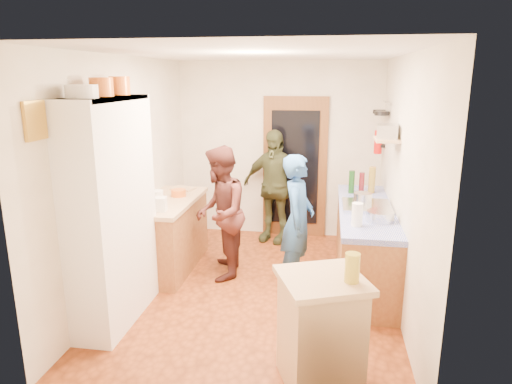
% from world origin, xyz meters
% --- Properties ---
extents(floor, '(3.00, 4.00, 0.02)m').
position_xyz_m(floor, '(0.00, 0.00, -0.01)').
color(floor, '#93431A').
rests_on(floor, ground).
extents(ceiling, '(3.00, 4.00, 0.02)m').
position_xyz_m(ceiling, '(0.00, 0.00, 2.61)').
color(ceiling, silver).
rests_on(ceiling, ground).
extents(wall_back, '(3.00, 0.02, 2.60)m').
position_xyz_m(wall_back, '(0.00, 2.01, 1.30)').
color(wall_back, silver).
rests_on(wall_back, ground).
extents(wall_front, '(3.00, 0.02, 2.60)m').
position_xyz_m(wall_front, '(0.00, -2.01, 1.30)').
color(wall_front, silver).
rests_on(wall_front, ground).
extents(wall_left, '(0.02, 4.00, 2.60)m').
position_xyz_m(wall_left, '(-1.51, 0.00, 1.30)').
color(wall_left, silver).
rests_on(wall_left, ground).
extents(wall_right, '(0.02, 4.00, 2.60)m').
position_xyz_m(wall_right, '(1.51, 0.00, 1.30)').
color(wall_right, silver).
rests_on(wall_right, ground).
extents(door_frame, '(0.95, 0.06, 2.10)m').
position_xyz_m(door_frame, '(0.25, 1.97, 1.05)').
color(door_frame, brown).
rests_on(door_frame, ground).
extents(door_glass, '(0.70, 0.02, 1.70)m').
position_xyz_m(door_glass, '(0.25, 1.94, 1.05)').
color(door_glass, black).
rests_on(door_glass, door_frame).
extents(hutch_body, '(0.40, 1.20, 2.20)m').
position_xyz_m(hutch_body, '(-1.30, -0.80, 1.10)').
color(hutch_body, white).
rests_on(hutch_body, ground).
extents(hutch_top_shelf, '(0.40, 1.14, 0.04)m').
position_xyz_m(hutch_top_shelf, '(-1.30, -0.80, 2.18)').
color(hutch_top_shelf, white).
rests_on(hutch_top_shelf, hutch_body).
extents(plate_stack, '(0.27, 0.27, 0.11)m').
position_xyz_m(plate_stack, '(-1.30, -1.15, 2.26)').
color(plate_stack, white).
rests_on(plate_stack, hutch_top_shelf).
extents(orange_pot_a, '(0.21, 0.21, 0.17)m').
position_xyz_m(orange_pot_a, '(-1.30, -0.81, 2.28)').
color(orange_pot_a, orange).
rests_on(orange_pot_a, hutch_top_shelf).
extents(orange_pot_b, '(0.20, 0.20, 0.18)m').
position_xyz_m(orange_pot_b, '(-1.30, -0.44, 2.29)').
color(orange_pot_b, orange).
rests_on(orange_pot_b, hutch_top_shelf).
extents(left_counter_base, '(0.60, 1.40, 0.85)m').
position_xyz_m(left_counter_base, '(-1.20, 0.45, 0.42)').
color(left_counter_base, '#9A6735').
rests_on(left_counter_base, ground).
extents(left_counter_top, '(0.64, 1.44, 0.05)m').
position_xyz_m(left_counter_top, '(-1.20, 0.45, 0.88)').
color(left_counter_top, tan).
rests_on(left_counter_top, left_counter_base).
extents(toaster, '(0.23, 0.17, 0.16)m').
position_xyz_m(toaster, '(-1.15, -0.03, 0.98)').
color(toaster, white).
rests_on(toaster, left_counter_top).
extents(kettle, '(0.18, 0.18, 0.16)m').
position_xyz_m(kettle, '(-1.25, 0.24, 0.98)').
color(kettle, white).
rests_on(kettle, left_counter_top).
extents(orange_bowl, '(0.19, 0.19, 0.09)m').
position_xyz_m(orange_bowl, '(-1.12, 0.64, 0.94)').
color(orange_bowl, orange).
rests_on(orange_bowl, left_counter_top).
extents(chopping_board, '(0.34, 0.29, 0.02)m').
position_xyz_m(chopping_board, '(-1.18, 0.98, 0.91)').
color(chopping_board, tan).
rests_on(chopping_board, left_counter_top).
extents(right_counter_base, '(0.60, 2.20, 0.84)m').
position_xyz_m(right_counter_base, '(1.20, 0.50, 0.42)').
color(right_counter_base, '#9A6735').
rests_on(right_counter_base, ground).
extents(right_counter_top, '(0.62, 2.22, 0.06)m').
position_xyz_m(right_counter_top, '(1.20, 0.50, 0.87)').
color(right_counter_top, '#1427B8').
rests_on(right_counter_top, right_counter_base).
extents(hob, '(0.55, 0.58, 0.04)m').
position_xyz_m(hob, '(1.20, 0.48, 0.92)').
color(hob, silver).
rests_on(hob, right_counter_top).
extents(pot_on_hob, '(0.21, 0.21, 0.13)m').
position_xyz_m(pot_on_hob, '(1.15, 0.47, 1.01)').
color(pot_on_hob, silver).
rests_on(pot_on_hob, hob).
extents(bottle_a, '(0.08, 0.08, 0.30)m').
position_xyz_m(bottle_a, '(1.05, 1.15, 1.05)').
color(bottle_a, '#143F14').
rests_on(bottle_a, right_counter_top).
extents(bottle_b, '(0.08, 0.08, 0.27)m').
position_xyz_m(bottle_b, '(1.18, 1.18, 1.03)').
color(bottle_b, '#591419').
rests_on(bottle_b, right_counter_top).
extents(bottle_c, '(0.11, 0.11, 0.34)m').
position_xyz_m(bottle_c, '(1.31, 1.20, 1.07)').
color(bottle_c, olive).
rests_on(bottle_c, right_counter_top).
extents(paper_towel, '(0.11, 0.11, 0.24)m').
position_xyz_m(paper_towel, '(1.05, -0.22, 1.02)').
color(paper_towel, white).
rests_on(paper_towel, right_counter_top).
extents(mixing_bowl, '(0.36, 0.36, 0.11)m').
position_xyz_m(mixing_bowl, '(1.30, -0.02, 0.96)').
color(mixing_bowl, silver).
rests_on(mixing_bowl, right_counter_top).
extents(island_base, '(0.72, 0.72, 0.86)m').
position_xyz_m(island_base, '(0.73, -1.53, 0.43)').
color(island_base, tan).
rests_on(island_base, ground).
extents(island_top, '(0.81, 0.81, 0.05)m').
position_xyz_m(island_top, '(0.73, -1.53, 0.89)').
color(island_top, tan).
rests_on(island_top, island_base).
extents(cutting_board, '(0.43, 0.39, 0.02)m').
position_xyz_m(cutting_board, '(0.67, -1.50, 0.90)').
color(cutting_board, white).
rests_on(cutting_board, island_top).
extents(oil_jar, '(0.14, 0.14, 0.22)m').
position_xyz_m(oil_jar, '(0.94, -1.57, 1.02)').
color(oil_jar, '#AD9E2D').
rests_on(oil_jar, island_top).
extents(pan_rail, '(0.02, 0.65, 0.02)m').
position_xyz_m(pan_rail, '(1.46, 1.52, 2.05)').
color(pan_rail, silver).
rests_on(pan_rail, wall_right).
extents(pan_hang_a, '(0.18, 0.18, 0.05)m').
position_xyz_m(pan_hang_a, '(1.40, 1.35, 1.92)').
color(pan_hang_a, black).
rests_on(pan_hang_a, pan_rail).
extents(pan_hang_b, '(0.16, 0.16, 0.05)m').
position_xyz_m(pan_hang_b, '(1.40, 1.55, 1.90)').
color(pan_hang_b, black).
rests_on(pan_hang_b, pan_rail).
extents(pan_hang_c, '(0.17, 0.17, 0.05)m').
position_xyz_m(pan_hang_c, '(1.40, 1.75, 1.91)').
color(pan_hang_c, black).
rests_on(pan_hang_c, pan_rail).
extents(wall_shelf, '(0.26, 0.42, 0.03)m').
position_xyz_m(wall_shelf, '(1.37, 0.45, 1.70)').
color(wall_shelf, tan).
rests_on(wall_shelf, wall_right).
extents(radio, '(0.25, 0.32, 0.15)m').
position_xyz_m(radio, '(1.37, 0.45, 1.79)').
color(radio, silver).
rests_on(radio, wall_shelf).
extents(ext_bracket, '(0.06, 0.10, 0.04)m').
position_xyz_m(ext_bracket, '(1.47, 1.70, 1.45)').
color(ext_bracket, black).
rests_on(ext_bracket, wall_right).
extents(fire_extinguisher, '(0.11, 0.11, 0.32)m').
position_xyz_m(fire_extinguisher, '(1.41, 1.70, 1.50)').
color(fire_extinguisher, red).
rests_on(fire_extinguisher, wall_right).
extents(picture_frame, '(0.03, 0.25, 0.30)m').
position_xyz_m(picture_frame, '(-1.48, -1.55, 2.05)').
color(picture_frame, gold).
rests_on(picture_frame, wall_left).
extents(person_hob, '(0.43, 0.60, 1.53)m').
position_xyz_m(person_hob, '(0.45, 0.26, 0.77)').
color(person_hob, '#2A599D').
rests_on(person_hob, ground).
extents(person_left, '(0.71, 0.85, 1.60)m').
position_xyz_m(person_left, '(-0.48, 0.36, 0.80)').
color(person_left, '#49221D').
rests_on(person_left, ground).
extents(person_back, '(1.05, 0.69, 1.65)m').
position_xyz_m(person_back, '(-0.02, 1.65, 0.83)').
color(person_back, '#393F22').
rests_on(person_back, ground).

